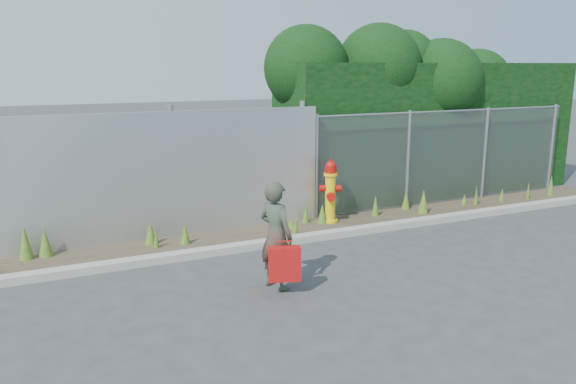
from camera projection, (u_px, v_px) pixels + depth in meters
The scene contains 10 objects.
ground at pixel (349, 279), 7.94m from camera, with size 80.00×80.00×0.00m, color #39393C.
curb at pixel (294, 240), 9.51m from camera, with size 16.00×0.22×0.12m, color #9B988C.
weed_strip at pixel (241, 230), 9.85m from camera, with size 16.00×1.29×0.55m.
corrugated_fence at pixel (80, 183), 9.02m from camera, with size 8.50×0.21×2.30m.
chainlink_fence at pixel (448, 156), 12.11m from camera, with size 6.50×0.07×2.05m.
hedge at pixel (420, 104), 12.79m from camera, with size 7.65×2.24×3.84m.
fire_hydrant at pixel (331, 192), 10.61m from camera, with size 0.41×0.37×1.24m.
woman at pixel (276, 235), 7.47m from camera, with size 0.54×0.35×1.47m, color #106547.
red_tote_bag at pixel (285, 264), 7.27m from camera, with size 0.41×0.15×0.54m.
black_shoulder_bag at pixel (277, 213), 7.57m from camera, with size 0.23×0.10×0.17m.
Camera 1 is at (-3.93, -6.41, 2.95)m, focal length 35.00 mm.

